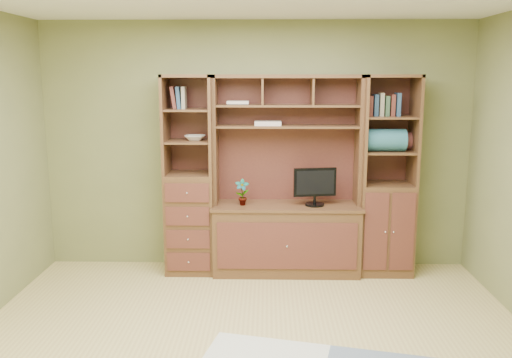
{
  "coord_description": "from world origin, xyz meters",
  "views": [
    {
      "loc": [
        0.12,
        -3.71,
        2.04
      ],
      "look_at": [
        0.01,
        1.2,
        1.1
      ],
      "focal_mm": 38.0,
      "sensor_mm": 36.0,
      "label": 1
    }
  ],
  "objects_px": {
    "right_tower": "(387,176)",
    "left_tower": "(190,175)",
    "center_hutch": "(287,176)",
    "monitor": "(315,180)"
  },
  "relations": [
    {
      "from": "left_tower",
      "to": "monitor",
      "type": "relative_size",
      "value": 3.82
    },
    {
      "from": "left_tower",
      "to": "right_tower",
      "type": "bearing_deg",
      "value": 0.0
    },
    {
      "from": "left_tower",
      "to": "center_hutch",
      "type": "bearing_deg",
      "value": -2.29
    },
    {
      "from": "center_hutch",
      "to": "left_tower",
      "type": "height_order",
      "value": "same"
    },
    {
      "from": "left_tower",
      "to": "monitor",
      "type": "distance_m",
      "value": 1.29
    },
    {
      "from": "center_hutch",
      "to": "monitor",
      "type": "relative_size",
      "value": 3.82
    },
    {
      "from": "center_hutch",
      "to": "right_tower",
      "type": "relative_size",
      "value": 1.0
    },
    {
      "from": "right_tower",
      "to": "left_tower",
      "type": "bearing_deg",
      "value": 180.0
    },
    {
      "from": "left_tower",
      "to": "right_tower",
      "type": "xyz_separation_m",
      "value": [
        2.02,
        0.0,
        0.0
      ]
    },
    {
      "from": "right_tower",
      "to": "center_hutch",
      "type": "bearing_deg",
      "value": -177.77
    }
  ]
}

